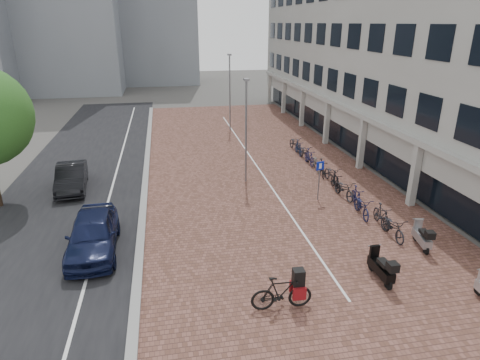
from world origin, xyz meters
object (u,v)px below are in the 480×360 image
hero_bike (282,292)px  scooter_front (422,236)px  car_dark (71,177)px  car_navy (93,234)px  scooter_mid (381,267)px  parking_sign (319,175)px

hero_bike → scooter_front: size_ratio=1.31×
hero_bike → car_dark: bearing=37.7°
car_navy → scooter_mid: (10.84, -4.15, -0.24)m
car_dark → scooter_front: size_ratio=2.74×
scooter_front → scooter_mid: bearing=-135.4°
scooter_mid → hero_bike: bearing=-168.1°
car_navy → car_dark: size_ratio=1.10×
car_dark → scooter_front: (16.00, -9.72, -0.17)m
car_navy → parking_sign: parking_sign is taller
scooter_front → parking_sign: (-2.57, 5.56, 0.92)m
hero_bike → parking_sign: 9.51m
car_navy → parking_sign: size_ratio=2.17×
scooter_front → parking_sign: parking_sign is taller
scooter_front → parking_sign: bearing=126.4°
scooter_mid → parking_sign: (0.35, 7.46, 0.89)m
parking_sign → hero_bike: bearing=-133.3°
hero_bike → scooter_mid: size_ratio=1.24×
car_navy → scooter_mid: car_navy is taller
hero_bike → scooter_mid: bearing=-75.4°
hero_bike → scooter_mid: 4.20m
car_navy → car_dark: (-2.24, 7.46, -0.10)m
car_dark → hero_bike: bearing=-60.5°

